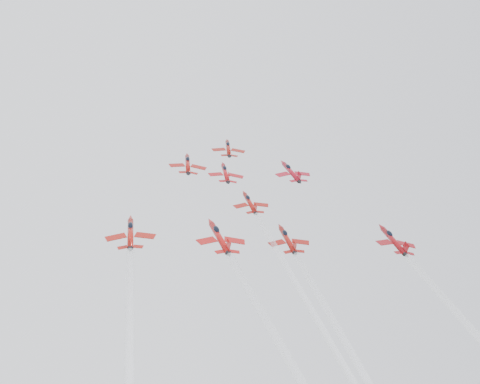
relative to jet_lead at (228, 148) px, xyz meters
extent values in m
cylinder|color=maroon|center=(0.00, -0.28, -0.28)|extent=(1.04, 8.42, 6.24)
cone|color=maroon|center=(0.00, 4.49, 3.00)|extent=(1.04, 2.31, 2.04)
cone|color=black|center=(0.00, -4.67, -3.29)|extent=(1.04, 1.53, 1.51)
ellipsoid|color=black|center=(0.00, 1.25, 1.35)|extent=(0.95, 2.21, 1.89)
cube|color=maroon|center=(-2.56, -0.88, -0.75)|extent=(3.89, 2.51, 1.05)
cube|color=maroon|center=(2.56, -0.88, -0.75)|extent=(3.89, 2.51, 1.05)
cube|color=maroon|center=(0.00, -4.37, -1.70)|extent=(0.11, 2.49, 2.53)
cube|color=maroon|center=(-1.33, -3.89, -2.75)|extent=(1.87, 1.24, 0.60)
cube|color=maroon|center=(1.33, -3.89, -2.75)|extent=(1.87, 1.24, 0.60)
cylinder|color=#A1140F|center=(-12.53, -9.42, -6.55)|extent=(1.10, 8.83, 6.55)
cone|color=#A1140F|center=(-12.53, -4.41, -3.11)|extent=(1.10, 2.43, 2.14)
cone|color=black|center=(-12.53, -14.02, -9.71)|extent=(1.10, 1.61, 1.58)
ellipsoid|color=black|center=(-12.53, -7.81, -4.84)|extent=(1.00, 2.31, 1.98)
cube|color=#A1140F|center=(-15.22, -10.05, -7.05)|extent=(4.08, 2.63, 1.10)
cube|color=#A1140F|center=(-9.84, -10.05, -7.05)|extent=(4.08, 2.63, 1.10)
cube|color=#A1140F|center=(-12.53, -13.71, -8.05)|extent=(0.12, 2.61, 2.66)
cube|color=#A1140F|center=(-13.92, -13.20, -9.15)|extent=(1.96, 1.30, 0.63)
cube|color=#A1140F|center=(-11.13, -13.20, -9.15)|extent=(1.96, 1.30, 0.63)
cylinder|color=#AC1015|center=(-3.70, -12.93, -8.97)|extent=(1.04, 8.34, 6.18)
cone|color=#AC1015|center=(-3.70, -8.20, -5.71)|extent=(1.04, 2.29, 2.03)
cone|color=black|center=(-3.70, -17.27, -11.95)|extent=(1.04, 1.52, 1.49)
ellipsoid|color=black|center=(-3.70, -11.41, -7.35)|extent=(0.94, 2.19, 1.87)
cube|color=#AC1015|center=(-6.24, -13.52, -9.43)|extent=(3.85, 2.48, 1.04)
cube|color=#AC1015|center=(-1.15, -13.52, -9.43)|extent=(3.85, 2.48, 1.04)
cube|color=#AC1015|center=(-3.70, -16.98, -10.38)|extent=(0.11, 2.46, 2.51)
cube|color=#AC1015|center=(-5.01, -16.50, -11.42)|extent=(1.85, 1.23, 0.59)
cube|color=#AC1015|center=(-2.38, -16.50, -11.42)|extent=(1.85, 1.23, 0.59)
cylinder|color=maroon|center=(13.99, -11.18, -7.76)|extent=(1.11, 8.96, 6.64)
cone|color=maroon|center=(13.99, -6.10, -4.27)|extent=(1.11, 2.46, 2.18)
cone|color=black|center=(13.99, -15.85, -10.97)|extent=(1.11, 1.63, 1.60)
ellipsoid|color=black|center=(13.99, -9.55, -6.03)|extent=(1.01, 2.35, 2.01)
cube|color=maroon|center=(11.26, -11.82, -8.26)|extent=(4.13, 2.67, 1.11)
cube|color=maroon|center=(16.72, -11.82, -8.26)|extent=(4.13, 2.67, 1.11)
cube|color=maroon|center=(13.99, -15.53, -9.28)|extent=(0.12, 2.64, 2.70)
cube|color=maroon|center=(12.57, -15.01, -10.40)|extent=(1.98, 1.32, 0.64)
cube|color=maroon|center=(15.40, -15.01, -10.40)|extent=(1.98, 1.32, 0.64)
cylinder|color=maroon|center=(-0.88, -25.51, -17.61)|extent=(0.97, 7.82, 5.79)
cone|color=maroon|center=(-0.88, -21.07, -14.56)|extent=(0.97, 2.15, 1.90)
cone|color=black|center=(-0.88, -29.58, -20.40)|extent=(0.97, 1.42, 1.40)
ellipsoid|color=black|center=(-0.88, -24.08, -16.09)|extent=(0.88, 2.05, 1.75)
cube|color=maroon|center=(-3.26, -26.06, -18.04)|extent=(3.61, 2.33, 0.97)
cube|color=maroon|center=(1.50, -26.06, -18.04)|extent=(3.61, 2.33, 0.97)
cube|color=maroon|center=(-0.88, -29.30, -18.93)|extent=(0.11, 2.31, 2.35)
cube|color=maroon|center=(-2.11, -28.85, -19.90)|extent=(1.73, 1.15, 0.56)
cube|color=maroon|center=(0.36, -28.85, -19.90)|extent=(1.73, 1.15, 0.56)
cylinder|color=white|center=(-0.88, -62.58, -43.08)|extent=(1.23, 66.13, 45.97)
cylinder|color=#A81810|center=(-28.75, -37.19, -25.63)|extent=(1.17, 9.40, 6.97)
cone|color=#A81810|center=(-28.75, -31.86, -21.97)|extent=(1.17, 2.58, 2.28)
cone|color=black|center=(-28.75, -42.09, -29.00)|extent=(1.17, 1.71, 1.68)
ellipsoid|color=black|center=(-28.75, -35.48, -23.82)|extent=(1.06, 2.46, 2.11)
cube|color=#A81810|center=(-31.62, -37.86, -26.16)|extent=(4.34, 2.80, 1.17)
cube|color=#A81810|center=(-25.89, -37.86, -26.16)|extent=(4.34, 2.80, 1.17)
cube|color=#A81810|center=(-28.75, -41.76, -27.23)|extent=(0.13, 2.77, 2.83)
cube|color=#A81810|center=(-30.24, -41.21, -28.40)|extent=(2.08, 1.38, 0.67)
cube|color=#A81810|center=(-27.27, -41.21, -28.40)|extent=(2.08, 1.38, 0.67)
cylinder|color=#B31211|center=(-10.80, -38.11, -26.27)|extent=(1.23, 9.88, 7.32)
cone|color=#B31211|center=(-10.80, -32.51, -22.42)|extent=(1.23, 2.71, 2.40)
cone|color=black|center=(-10.80, -43.26, -29.80)|extent=(1.23, 1.80, 1.77)
ellipsoid|color=black|center=(-10.80, -36.32, -24.36)|extent=(1.11, 2.59, 2.21)
cube|color=#B31211|center=(-13.81, -38.82, -26.82)|extent=(4.56, 2.94, 1.23)
cube|color=#B31211|center=(-7.79, -38.82, -26.82)|extent=(4.56, 2.94, 1.23)
cube|color=#B31211|center=(-10.80, -42.91, -27.94)|extent=(0.13, 2.92, 2.97)
cube|color=#B31211|center=(-12.36, -42.34, -29.17)|extent=(2.19, 1.46, 0.70)
cube|color=#B31211|center=(-9.24, -42.34, -29.17)|extent=(2.19, 1.46, 0.70)
cylinder|color=maroon|center=(3.68, -38.53, -26.55)|extent=(1.05, 8.42, 6.24)
cone|color=maroon|center=(3.68, -33.75, -23.27)|extent=(1.05, 2.32, 2.05)
cone|color=black|center=(3.68, -42.92, -29.57)|extent=(1.05, 1.53, 1.51)
ellipsoid|color=black|center=(3.68, -37.00, -24.92)|extent=(0.95, 2.21, 1.89)
cube|color=maroon|center=(1.12, -39.13, -27.02)|extent=(3.89, 2.51, 1.05)
cube|color=maroon|center=(6.25, -39.13, -27.02)|extent=(3.89, 2.51, 1.05)
cube|color=maroon|center=(3.68, -42.62, -27.98)|extent=(0.11, 2.49, 2.54)
cube|color=maroon|center=(2.35, -42.13, -29.03)|extent=(1.87, 1.24, 0.60)
cube|color=maroon|center=(5.01, -42.13, -29.03)|extent=(1.87, 1.24, 0.60)
cylinder|color=maroon|center=(28.07, -38.35, -26.43)|extent=(1.14, 9.17, 6.79)
cone|color=maroon|center=(28.07, -33.15, -22.86)|extent=(1.14, 2.52, 2.23)
cone|color=black|center=(28.07, -43.13, -29.71)|extent=(1.14, 1.67, 1.64)
ellipsoid|color=black|center=(28.07, -36.68, -24.66)|extent=(1.03, 2.40, 2.06)
cube|color=maroon|center=(25.28, -39.00, -26.94)|extent=(4.23, 2.73, 1.14)
cube|color=maroon|center=(30.86, -39.00, -26.94)|extent=(4.23, 2.73, 1.14)
cube|color=maroon|center=(28.07, -42.81, -27.99)|extent=(0.12, 2.71, 2.76)
cube|color=maroon|center=(26.62, -42.27, -29.12)|extent=(2.03, 1.35, 0.65)
cube|color=maroon|center=(29.52, -42.27, -29.12)|extent=(2.03, 1.35, 0.65)
camera|label=1|loc=(-40.70, -171.05, -33.66)|focal=50.00mm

